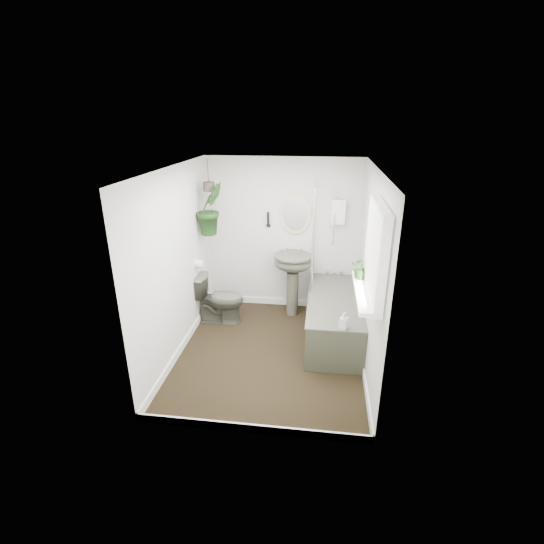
# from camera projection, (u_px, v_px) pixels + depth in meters

# --- Properties ---
(floor) EXTENTS (2.30, 2.80, 0.02)m
(floor) POSITION_uv_depth(u_px,v_px,m) (270.00, 353.00, 5.06)
(floor) COLOR black
(floor) RESTS_ON ground
(ceiling) EXTENTS (2.30, 2.80, 0.02)m
(ceiling) POSITION_uv_depth(u_px,v_px,m) (270.00, 168.00, 4.20)
(ceiling) COLOR white
(ceiling) RESTS_ON ground
(wall_back) EXTENTS (2.30, 0.02, 2.30)m
(wall_back) POSITION_uv_depth(u_px,v_px,m) (283.00, 235.00, 5.93)
(wall_back) COLOR silver
(wall_back) RESTS_ON ground
(wall_front) EXTENTS (2.30, 0.02, 2.30)m
(wall_front) POSITION_uv_depth(u_px,v_px,m) (248.00, 328.00, 3.33)
(wall_front) COLOR silver
(wall_front) RESTS_ON ground
(wall_left) EXTENTS (0.02, 2.80, 2.30)m
(wall_left) POSITION_uv_depth(u_px,v_px,m) (176.00, 264.00, 4.77)
(wall_left) COLOR silver
(wall_left) RESTS_ON ground
(wall_right) EXTENTS (0.02, 2.80, 2.30)m
(wall_right) POSITION_uv_depth(u_px,v_px,m) (371.00, 274.00, 4.49)
(wall_right) COLOR silver
(wall_right) RESTS_ON ground
(skirting) EXTENTS (2.30, 2.80, 0.10)m
(skirting) POSITION_uv_depth(u_px,v_px,m) (270.00, 349.00, 5.03)
(skirting) COLOR white
(skirting) RESTS_ON floor
(bathtub) EXTENTS (0.72, 1.72, 0.58)m
(bathtub) POSITION_uv_depth(u_px,v_px,m) (334.00, 318.00, 5.31)
(bathtub) COLOR #444439
(bathtub) RESTS_ON floor
(bath_screen) EXTENTS (0.04, 0.72, 1.40)m
(bath_screen) POSITION_uv_depth(u_px,v_px,m) (314.00, 236.00, 5.44)
(bath_screen) COLOR silver
(bath_screen) RESTS_ON bathtub
(shower_box) EXTENTS (0.20, 0.10, 0.35)m
(shower_box) POSITION_uv_depth(u_px,v_px,m) (338.00, 212.00, 5.62)
(shower_box) COLOR white
(shower_box) RESTS_ON wall_back
(oval_mirror) EXTENTS (0.46, 0.03, 0.62)m
(oval_mirror) POSITION_uv_depth(u_px,v_px,m) (295.00, 213.00, 5.74)
(oval_mirror) COLOR #C9BF8F
(oval_mirror) RESTS_ON wall_back
(wall_sconce) EXTENTS (0.04, 0.04, 0.22)m
(wall_sconce) POSITION_uv_depth(u_px,v_px,m) (268.00, 219.00, 5.81)
(wall_sconce) COLOR black
(wall_sconce) RESTS_ON wall_back
(toilet_roll_holder) EXTENTS (0.11, 0.11, 0.11)m
(toilet_roll_holder) POSITION_uv_depth(u_px,v_px,m) (199.00, 264.00, 5.50)
(toilet_roll_holder) COLOR white
(toilet_roll_holder) RESTS_ON wall_left
(window_recess) EXTENTS (0.08, 1.00, 0.90)m
(window_recess) POSITION_uv_depth(u_px,v_px,m) (376.00, 251.00, 3.67)
(window_recess) COLOR white
(window_recess) RESTS_ON wall_right
(window_sill) EXTENTS (0.18, 1.00, 0.04)m
(window_sill) POSITION_uv_depth(u_px,v_px,m) (364.00, 292.00, 3.83)
(window_sill) COLOR white
(window_sill) RESTS_ON wall_right
(window_blinds) EXTENTS (0.01, 0.86, 0.76)m
(window_blinds) POSITION_uv_depth(u_px,v_px,m) (371.00, 251.00, 3.67)
(window_blinds) COLOR white
(window_blinds) RESTS_ON wall_right
(toilet) EXTENTS (0.71, 0.41, 0.72)m
(toilet) POSITION_uv_depth(u_px,v_px,m) (219.00, 298.00, 5.70)
(toilet) COLOR #444439
(toilet) RESTS_ON floor
(pedestal_sink) EXTENTS (0.61, 0.53, 0.96)m
(pedestal_sink) POSITION_uv_depth(u_px,v_px,m) (293.00, 285.00, 5.87)
(pedestal_sink) COLOR #444439
(pedestal_sink) RESTS_ON floor
(sill_plant) EXTENTS (0.23, 0.20, 0.24)m
(sill_plant) POSITION_uv_depth(u_px,v_px,m) (361.00, 267.00, 4.06)
(sill_plant) COLOR black
(sill_plant) RESTS_ON window_sill
(hanging_plant) EXTENTS (0.51, 0.51, 0.73)m
(hanging_plant) POSITION_uv_depth(u_px,v_px,m) (210.00, 209.00, 5.44)
(hanging_plant) COLOR black
(hanging_plant) RESTS_ON ceiling
(soap_bottle) EXTENTS (0.12, 0.12, 0.20)m
(soap_bottle) POSITION_uv_depth(u_px,v_px,m) (344.00, 321.00, 4.43)
(soap_bottle) COLOR black
(soap_bottle) RESTS_ON bathtub
(hanging_pot) EXTENTS (0.16, 0.16, 0.12)m
(hanging_pot) POSITION_uv_depth(u_px,v_px,m) (209.00, 187.00, 5.33)
(hanging_pot) COLOR #3A2F27
(hanging_pot) RESTS_ON ceiling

